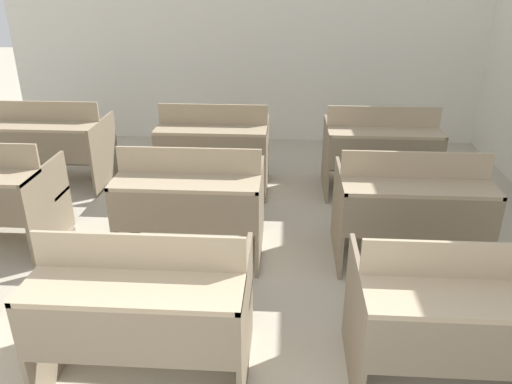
% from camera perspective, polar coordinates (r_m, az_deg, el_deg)
% --- Properties ---
extents(wall_back, '(6.39, 0.06, 2.83)m').
position_cam_1_polar(wall_back, '(6.89, -1.21, 17.50)').
color(wall_back, white).
rests_on(wall_back, ground_plane).
extents(bench_front_center, '(1.13, 0.78, 0.94)m').
position_cam_1_polar(bench_front_center, '(2.90, -12.53, -12.66)').
color(bench_front_center, '#7F7059').
rests_on(bench_front_center, ground_plane).
extents(bench_front_right, '(1.13, 0.78, 0.94)m').
position_cam_1_polar(bench_front_right, '(2.98, 22.39, -13.02)').
color(bench_front_right, '#80715A').
rests_on(bench_front_right, ground_plane).
extents(bench_second_center, '(1.13, 0.78, 0.94)m').
position_cam_1_polar(bench_second_center, '(4.06, -7.39, -1.09)').
color(bench_second_center, '#80715A').
rests_on(bench_second_center, ground_plane).
extents(bench_second_right, '(1.13, 0.78, 0.94)m').
position_cam_1_polar(bench_second_right, '(4.12, 17.20, -1.60)').
color(bench_second_right, '#7E6F58').
rests_on(bench_second_right, ground_plane).
extents(bench_third_left, '(1.13, 0.78, 0.94)m').
position_cam_1_polar(bench_third_left, '(5.86, -22.31, 5.20)').
color(bench_third_left, '#7B6C55').
rests_on(bench_third_left, ground_plane).
extents(bench_third_center, '(1.13, 0.78, 0.94)m').
position_cam_1_polar(bench_third_center, '(5.33, -4.81, 5.17)').
color(bench_third_center, '#796A53').
rests_on(bench_third_center, ground_plane).
extents(bench_third_right, '(1.13, 0.78, 0.94)m').
position_cam_1_polar(bench_third_right, '(5.38, 13.99, 4.72)').
color(bench_third_right, '#807059').
rests_on(bench_third_right, ground_plane).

